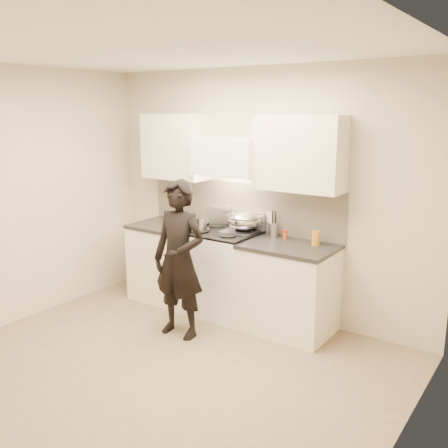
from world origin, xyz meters
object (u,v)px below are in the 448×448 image
at_px(wok, 244,220).
at_px(utensil_crock, 274,229).
at_px(stove, 222,272).
at_px(person, 179,260).
at_px(counter_right, 288,288).

bearing_deg(wok, utensil_crock, 10.21).
distance_m(stove, utensil_crock, 0.78).
distance_m(utensil_crock, person, 1.09).
xyz_separation_m(utensil_crock, person, (-0.55, -0.92, -0.21)).
bearing_deg(wok, person, -104.07).
xyz_separation_m(stove, wok, (0.19, 0.14, 0.59)).
bearing_deg(stove, utensil_crock, 21.13).
xyz_separation_m(wok, person, (-0.21, -0.86, -0.27)).
xyz_separation_m(stove, utensil_crock, (0.53, 0.20, 0.53)).
bearing_deg(person, wok, 72.83).
bearing_deg(wok, counter_right, -12.80).
distance_m(wok, person, 0.92).
relative_size(stove, counter_right, 1.04).
bearing_deg(stove, counter_right, 0.00).
distance_m(stove, person, 0.78).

